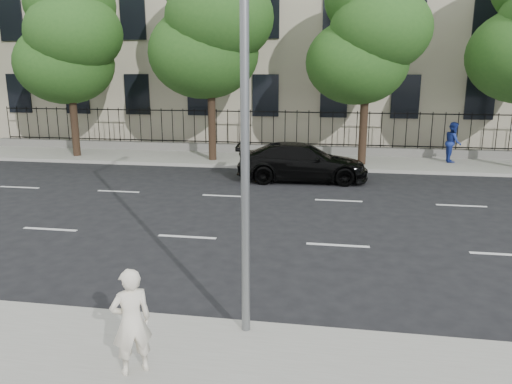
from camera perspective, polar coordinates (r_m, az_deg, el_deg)
ground at (r=11.37m, az=-11.61°, el=-9.13°), size 120.00×120.00×0.00m
near_sidewalk at (r=8.17m, az=-22.16°, el=-19.17°), size 60.00×4.00×0.15m
far_sidewalk at (r=24.44m, az=0.06°, el=3.75°), size 60.00×4.00×0.15m
lane_markings at (r=15.63m, az=-5.45°, el=-2.45°), size 49.60×4.62×0.01m
iron_fence at (r=26.00m, az=0.67°, el=5.65°), size 30.00×0.50×2.20m
street_light at (r=8.12m, az=-0.60°, el=19.21°), size 0.25×3.32×8.05m
tree_b at (r=26.47m, az=-20.54°, el=16.22°), size 5.53×5.12×8.97m
tree_c at (r=23.91m, az=-5.10°, el=18.72°), size 5.89×5.50×9.80m
tree_d at (r=23.17m, az=12.77°, el=17.17°), size 5.34×4.94×8.84m
black_sedan at (r=20.08m, az=5.30°, el=3.43°), size 5.34×2.48×1.51m
woman_near at (r=7.45m, az=-14.06°, el=-14.17°), size 0.69×0.65×1.59m
pedestrian_far at (r=24.97m, az=21.59°, el=5.33°), size 0.76×0.95×1.86m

